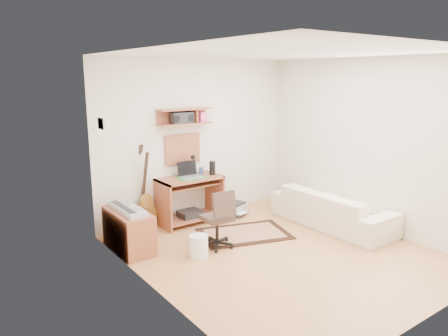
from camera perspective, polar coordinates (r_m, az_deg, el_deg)
floor at (r=5.82m, az=7.43°, el=-11.34°), size 3.60×4.00×0.01m
ceiling at (r=5.34m, az=8.24°, el=15.24°), size 3.60×4.00×0.01m
back_wall at (r=7.00m, az=-3.61°, el=3.92°), size 3.60×0.01×2.60m
left_wall at (r=4.41m, az=-9.43°, el=-1.28°), size 0.01×4.00×2.60m
right_wall at (r=6.79m, az=18.91°, el=3.02°), size 0.01×4.00×2.60m
wall_shelf at (r=6.68m, az=-5.24°, el=6.95°), size 0.90×0.25×0.26m
cork_board at (r=6.84m, az=-5.61°, el=2.59°), size 0.64×0.03×0.49m
wall_photo at (r=5.71m, az=-16.26°, el=5.78°), size 0.02×0.20×0.15m
desk at (r=6.79m, az=-4.64°, el=-4.36°), size 1.00×0.55×0.75m
laptop at (r=6.65m, az=-4.54°, el=-0.25°), size 0.34×0.34×0.25m
speaker at (r=6.84m, az=-1.58°, el=0.01°), size 0.10×0.10×0.22m
desk_lamp at (r=6.87m, az=-4.03°, el=0.50°), size 0.11×0.11×0.33m
pencil_cup at (r=6.91m, az=-3.10°, el=-0.36°), size 0.08×0.08×0.11m
boombox at (r=6.64m, az=-5.73°, el=6.73°), size 0.35×0.16×0.18m
rug at (r=6.41m, az=2.75°, el=-8.83°), size 1.50×1.22×0.02m
task_chair at (r=5.83m, az=-0.95°, el=-6.75°), size 0.45×0.45×0.84m
cabinet at (r=5.92m, az=-12.79°, el=-8.23°), size 0.40×0.90×0.55m
music_keyboard at (r=5.82m, az=-12.94°, el=-5.38°), size 0.24×0.77×0.07m
guitar at (r=6.52m, az=-10.43°, el=-2.66°), size 0.41×0.34×1.32m
waste_basket at (r=5.62m, az=-3.44°, el=-10.47°), size 0.26×0.26×0.30m
printer at (r=7.26m, az=0.78°, el=-5.59°), size 0.59×0.52×0.19m
sofa at (r=6.82m, az=14.43°, el=-4.55°), size 0.58×1.98×0.77m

